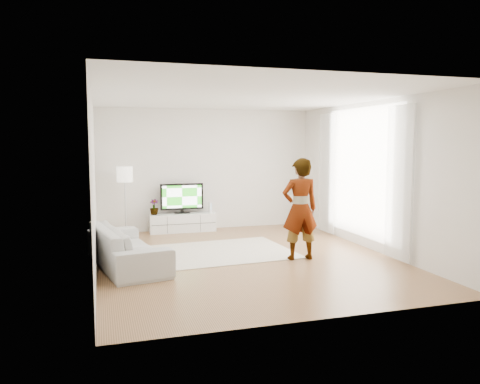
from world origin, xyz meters
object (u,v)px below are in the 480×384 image
object	(u,v)px
television	(182,197)
sofa	(127,246)
player	(300,209)
media_console	(182,223)
floor_lamp	(125,177)
rug	(216,252)

from	to	relation	value
television	sofa	xyz separation A→B (m)	(-1.38, -2.73, -0.46)
player	sofa	bearing A→B (deg)	-5.71
television	player	world-z (taller)	player
player	sofa	size ratio (longest dim) A/B	0.78
television	player	bearing A→B (deg)	-64.65
media_console	television	size ratio (longest dim) A/B	1.53
sofa	floor_lamp	bearing A→B (deg)	-13.70
media_console	rug	bearing A→B (deg)	-83.60
rug	television	bearing A→B (deg)	96.33
television	rug	size ratio (longest dim) A/B	0.36
media_console	player	bearing A→B (deg)	-64.46
rug	floor_lamp	bearing A→B (deg)	126.54
media_console	floor_lamp	size ratio (longest dim) A/B	0.99
television	player	size ratio (longest dim) A/B	0.56
media_console	television	bearing A→B (deg)	90.00
floor_lamp	player	bearing A→B (deg)	-47.00
rug	player	distance (m)	1.79
television	floor_lamp	size ratio (longest dim) A/B	0.65
rug	sofa	bearing A→B (deg)	-163.37
floor_lamp	sofa	bearing A→B (deg)	-92.74
sofa	television	bearing A→B (deg)	-37.81
media_console	rug	distance (m)	2.24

